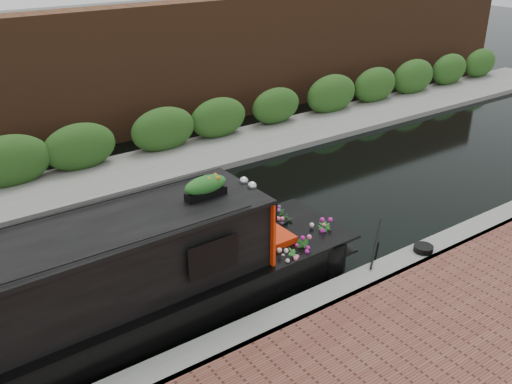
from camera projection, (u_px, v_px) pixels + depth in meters
ground at (177, 249)px, 12.01m from camera, size 80.00×80.00×0.00m
near_bank_coping at (269, 332)px, 9.57m from camera, size 40.00×0.60×0.50m
far_bank_path at (102, 182)px, 15.11m from camera, size 40.00×2.40×0.34m
far_hedge at (90, 171)px, 15.78m from camera, size 40.00×1.10×2.80m
far_brick_wall at (65, 149)px, 17.33m from camera, size 40.00×1.00×8.00m
narrowboat at (39, 321)px, 8.62m from camera, size 11.18×2.17×2.61m
rope_fender at (332, 241)px, 11.99m from camera, size 0.32×0.35×0.32m
coiled_mooring_rope at (423, 248)px, 11.42m from camera, size 0.39×0.39×0.12m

